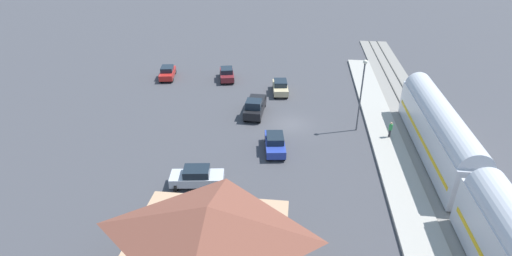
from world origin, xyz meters
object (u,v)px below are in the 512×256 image
(sedan_silver, at_px, (197,177))
(light_pole_near_platform, at_px, (362,87))
(station_building, at_px, (210,243))
(sedan_red, at_px, (167,72))
(sedan_maroon, at_px, (227,74))
(pickup_black, at_px, (255,106))
(sedan_tan, at_px, (280,87))
(sedan_blue, at_px, (275,143))
(pedestrian_on_platform, at_px, (390,128))

(sedan_silver, relative_size, light_pole_near_platform, 0.60)
(station_building, xyz_separation_m, light_pole_near_platform, (-11.20, -21.43, 1.91))
(sedan_silver, bearing_deg, station_building, 109.35)
(sedan_red, relative_size, sedan_maroon, 0.99)
(pickup_black, height_order, sedan_silver, pickup_black)
(sedan_tan, xyz_separation_m, sedan_blue, (-0.38, 14.62, 0.00))
(station_building, xyz_separation_m, pedestrian_on_platform, (-14.32, -19.72, -1.76))
(pedestrian_on_platform, relative_size, sedan_blue, 0.36)
(sedan_blue, bearing_deg, sedan_tan, -88.50)
(pickup_black, xyz_separation_m, light_pole_near_platform, (-11.34, 2.60, 3.93))
(sedan_red, height_order, sedan_silver, same)
(pickup_black, distance_m, sedan_maroon, 11.92)
(pickup_black, xyz_separation_m, sedan_maroon, (5.29, -10.68, -0.15))
(sedan_blue, bearing_deg, light_pole_near_platform, -147.89)
(sedan_red, height_order, sedan_maroon, same)
(sedan_silver, bearing_deg, pickup_black, -102.69)
(sedan_maroon, bearing_deg, pedestrian_on_platform, 142.80)
(pickup_black, bearing_deg, sedan_blue, 110.18)
(sedan_silver, bearing_deg, sedan_blue, -133.37)
(station_building, bearing_deg, sedan_maroon, -81.11)
(sedan_silver, bearing_deg, light_pole_near_platform, -141.02)
(station_building, relative_size, pickup_black, 1.81)
(light_pole_near_platform, bearing_deg, pedestrian_on_platform, 151.34)
(pedestrian_on_platform, xyz_separation_m, light_pole_near_platform, (3.12, -1.71, 3.67))
(sedan_tan, distance_m, sedan_red, 16.71)
(pedestrian_on_platform, bearing_deg, pickup_black, -16.59)
(sedan_maroon, bearing_deg, sedan_silver, 94.66)
(sedan_blue, relative_size, light_pole_near_platform, 0.60)
(sedan_tan, distance_m, sedan_blue, 14.63)
(pedestrian_on_platform, xyz_separation_m, sedan_red, (28.27, -14.60, -0.40))
(station_building, bearing_deg, light_pole_near_platform, -117.59)
(pedestrian_on_platform, height_order, sedan_maroon, pedestrian_on_platform)
(pickup_black, relative_size, sedan_maroon, 1.14)
(sedan_maroon, bearing_deg, pickup_black, 116.34)
(sedan_maroon, bearing_deg, sedan_red, 2.59)
(sedan_silver, bearing_deg, sedan_maroon, -85.34)
(sedan_blue, bearing_deg, station_building, 80.28)
(sedan_maroon, distance_m, light_pole_near_platform, 21.67)
(station_building, height_order, pedestrian_on_platform, station_building)
(light_pole_near_platform, bearing_deg, sedan_silver, 38.98)
(sedan_red, bearing_deg, pickup_black, 143.30)
(sedan_silver, height_order, light_pole_near_platform, light_pole_near_platform)
(pedestrian_on_platform, height_order, sedan_silver, pedestrian_on_platform)
(sedan_blue, bearing_deg, sedan_silver, 46.63)
(station_building, xyz_separation_m, sedan_maroon, (5.43, -34.71, -2.17))
(sedan_red, bearing_deg, sedan_blue, 132.57)
(station_building, bearing_deg, sedan_red, -67.88)
(sedan_red, bearing_deg, sedan_maroon, -177.41)
(sedan_blue, height_order, sedan_maroon, same)
(sedan_maroon, distance_m, sedan_silver, 25.17)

